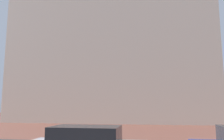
% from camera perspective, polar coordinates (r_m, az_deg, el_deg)
% --- Properties ---
extents(landmark_building, '(28.33, 13.41, 37.09)m').
position_cam_1_polar(landmark_building, '(36.57, 0.07, 5.97)').
color(landmark_building, beige).
rests_on(landmark_building, ground_plane).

